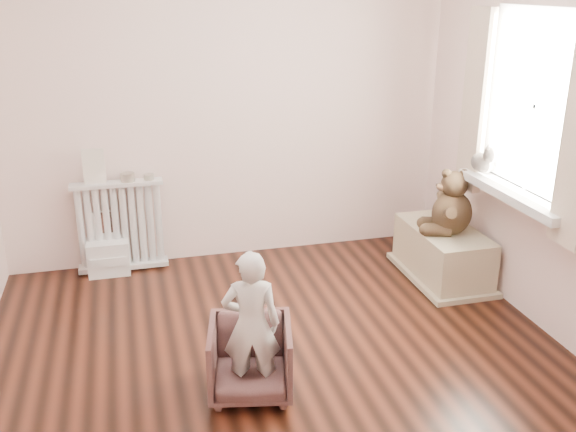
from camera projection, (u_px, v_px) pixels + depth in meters
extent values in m
cube|color=black|center=(283.00, 366.00, 3.90)|extent=(3.60, 3.60, 0.01)
cube|color=white|center=(227.00, 102.00, 5.09)|extent=(3.60, 0.02, 2.60)
cube|color=white|center=(436.00, 319.00, 1.81)|extent=(3.60, 0.02, 2.60)
cube|color=white|center=(570.00, 140.00, 3.87)|extent=(0.02, 3.60, 2.60)
cube|color=white|center=(538.00, 106.00, 4.09)|extent=(0.03, 0.90, 1.10)
cube|color=silver|center=(514.00, 194.00, 4.26)|extent=(0.22, 1.10, 0.06)
cube|color=beige|center=(475.00, 101.00, 4.60)|extent=(0.06, 0.26, 1.30)
cube|color=silver|center=(120.00, 225.00, 5.08)|extent=(0.70, 0.13, 0.74)
cube|color=beige|center=(94.00, 166.00, 4.87)|extent=(0.16, 0.01, 0.27)
cylinder|color=#A59E8C|center=(128.00, 177.00, 4.96)|extent=(0.11, 0.11, 0.07)
cylinder|color=#A59E8C|center=(149.00, 177.00, 5.01)|extent=(0.08, 0.08, 0.04)
cube|color=silver|center=(107.00, 241.00, 5.06)|extent=(0.32, 0.23, 0.51)
imported|color=brown|center=(250.00, 359.00, 3.59)|extent=(0.54, 0.55, 0.43)
imported|color=beige|center=(251.00, 325.00, 3.46)|extent=(0.35, 0.27, 0.87)
cube|color=#BFB490|center=(443.00, 253.00, 5.01)|extent=(0.46, 0.86, 0.41)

